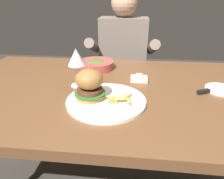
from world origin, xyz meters
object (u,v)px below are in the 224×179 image
at_px(wine_glass, 77,58).
at_px(table_knife, 213,89).
at_px(bread_plate, 221,90).
at_px(diner_person, 123,71).
at_px(burger_sandwich, 89,84).
at_px(soup_bowl, 96,64).
at_px(butter_dish, 139,78).
at_px(main_plate, 106,101).

relative_size(wine_glass, table_knife, 0.92).
xyz_separation_m(bread_plate, table_knife, (-0.04, -0.02, 0.01)).
relative_size(table_knife, diner_person, 0.16).
bearing_deg(burger_sandwich, table_knife, 14.94).
bearing_deg(soup_bowl, butter_dish, -33.26).
relative_size(burger_sandwich, butter_dish, 1.60).
bearing_deg(main_plate, bread_plate, 18.15).
bearing_deg(burger_sandwich, wine_glass, 120.46).
distance_m(wine_glass, soup_bowl, 0.27).
bearing_deg(bread_plate, table_knife, -153.76).
relative_size(wine_glass, diner_person, 0.15).
height_order(soup_bowl, diner_person, diner_person).
xyz_separation_m(wine_glass, diner_person, (0.17, 0.71, -0.31)).
height_order(wine_glass, table_knife, wine_glass).
relative_size(bread_plate, diner_person, 0.12).
bearing_deg(wine_glass, bread_plate, 1.04).
bearing_deg(bread_plate, burger_sandwich, -164.11).
relative_size(burger_sandwich, diner_person, 0.11).
bearing_deg(bread_plate, main_plate, -161.85).
bearing_deg(main_plate, wine_glass, 135.18).
distance_m(butter_dish, soup_bowl, 0.29).
height_order(main_plate, burger_sandwich, burger_sandwich).
bearing_deg(soup_bowl, diner_person, 74.14).
bearing_deg(burger_sandwich, diner_person, 84.36).
xyz_separation_m(soup_bowl, diner_person, (0.13, 0.46, -0.20)).
bearing_deg(burger_sandwich, soup_bowl, 96.66).
height_order(butter_dish, soup_bowl, soup_bowl).
bearing_deg(bread_plate, butter_dish, 168.36).
bearing_deg(bread_plate, soup_bowl, 158.89).
height_order(burger_sandwich, soup_bowl, burger_sandwich).
xyz_separation_m(wine_glass, bread_plate, (0.65, 0.01, -0.13)).
bearing_deg(butter_dish, wine_glass, -163.01).
bearing_deg(main_plate, butter_dish, 60.95).
bearing_deg(diner_person, butter_dish, -79.67).
bearing_deg(main_plate, soup_bowl, 105.61).
xyz_separation_m(wine_glass, table_knife, (0.61, -0.01, -0.12)).
distance_m(main_plate, burger_sandwich, 0.09).
relative_size(table_knife, butter_dish, 2.33).
bearing_deg(wine_glass, butter_dish, 16.99).
bearing_deg(butter_dish, table_knife, -16.87).
height_order(bread_plate, soup_bowl, soup_bowl).
height_order(wine_glass, butter_dish, wine_glass).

